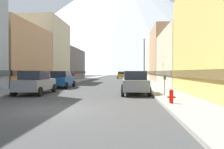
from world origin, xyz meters
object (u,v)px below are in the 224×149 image
(car_right_1, at_px, (132,79))
(car_right_2, at_px, (131,77))
(potted_plant_0, at_px, (20,84))
(potted_plant_1, at_px, (48,79))
(car_left_1, at_px, (62,79))
(pedestrian_0, at_px, (73,77))
(car_driving_0, at_px, (121,75))
(parking_meter_near, at_px, (165,82))
(fire_hydrant_near, at_px, (171,96))
(car_left_0, at_px, (36,83))
(car_right_3, at_px, (131,76))
(car_right_0, at_px, (135,83))
(streetlamp_right, at_px, (144,54))

(car_right_1, height_order, car_right_2, same)
(potted_plant_0, relative_size, potted_plant_1, 0.78)
(car_left_1, relative_size, pedestrian_0, 2.86)
(car_driving_0, height_order, parking_meter_near, car_driving_0)
(car_right_1, relative_size, fire_hydrant_near, 6.36)
(car_left_0, bearing_deg, fire_hydrant_near, -28.83)
(car_left_0, distance_m, fire_hydrant_near, 10.56)
(car_right_2, height_order, car_right_3, same)
(car_left_1, distance_m, car_right_0, 9.71)
(car_right_0, relative_size, car_right_3, 1.01)
(car_right_2, distance_m, potted_plant_1, 12.73)
(car_right_2, distance_m, parking_meter_near, 19.19)
(car_right_1, relative_size, potted_plant_1, 4.25)
(streetlamp_right, bearing_deg, potted_plant_0, -147.96)
(car_right_2, bearing_deg, car_left_1, -124.34)
(car_right_1, bearing_deg, fire_hydrant_near, -83.37)
(streetlamp_right, bearing_deg, parking_meter_near, -88.23)
(parking_meter_near, bearing_deg, car_right_2, 95.83)
(car_left_0, distance_m, car_right_3, 25.15)
(car_left_1, distance_m, potted_plant_1, 5.44)
(car_right_1, relative_size, potted_plant_0, 5.48)
(car_driving_0, height_order, fire_hydrant_near, car_driving_0)
(parking_meter_near, height_order, pedestrian_0, pedestrian_0)
(car_right_1, xyz_separation_m, potted_plant_0, (-10.80, -5.25, -0.31))
(car_left_0, bearing_deg, parking_meter_near, -8.16)
(car_left_1, relative_size, streetlamp_right, 0.76)
(fire_hydrant_near, bearing_deg, car_driving_0, 94.92)
(car_right_3, distance_m, parking_meter_near, 25.42)
(potted_plant_1, bearing_deg, car_left_1, -53.97)
(car_right_2, bearing_deg, fire_hydrant_near, -85.87)
(car_right_2, relative_size, potted_plant_1, 4.25)
(potted_plant_0, bearing_deg, parking_meter_near, -22.20)
(car_right_0, xyz_separation_m, streetlamp_right, (1.55, 11.03, 3.09))
(potted_plant_0, relative_size, pedestrian_0, 0.53)
(car_driving_0, distance_m, pedestrian_0, 20.13)
(car_left_0, distance_m, car_right_1, 11.84)
(car_driving_0, bearing_deg, streetlamp_right, -82.40)
(fire_hydrant_near, xyz_separation_m, potted_plant_1, (-12.45, 16.08, 0.22))
(car_left_0, relative_size, car_right_0, 1.01)
(potted_plant_0, bearing_deg, car_right_3, 61.79)
(streetlamp_right, bearing_deg, potted_plant_1, -177.34)
(car_right_3, height_order, potted_plant_1, car_right_3)
(car_right_0, xyz_separation_m, parking_meter_near, (1.95, -1.91, 0.11))
(fire_hydrant_near, bearing_deg, car_right_2, 94.13)
(potted_plant_1, bearing_deg, fire_hydrant_near, -52.25)
(car_right_2, xyz_separation_m, car_right_3, (-0.00, 6.25, 0.00))
(potted_plant_0, bearing_deg, car_driving_0, 76.50)
(car_right_3, bearing_deg, parking_meter_near, -85.60)
(car_left_0, distance_m, pedestrian_0, 21.27)
(potted_plant_1, xyz_separation_m, pedestrian_0, (0.75, 10.14, 0.12))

